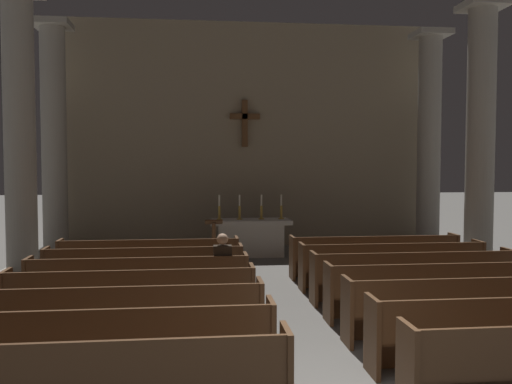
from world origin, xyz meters
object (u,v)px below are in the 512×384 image
(pew_left_row_7, at_px, (150,260))
(candlestick_inner_right, at_px, (261,211))
(pew_left_row_4, at_px, (132,298))
(lone_worshipper, at_px, (222,268))
(pew_left_row_2, at_px, (109,346))
(pew_right_row_6, at_px, (392,265))
(pew_left_row_6, at_px, (145,270))
(column_right_third, at_px, (480,140))
(column_left_fourth, at_px, (54,143))
(pew_right_row_4, at_px, (440,290))
(candlestick_inner_left, at_px, (240,212))
(lectern, at_px, (214,243))
(column_right_fourth, at_px, (429,144))
(candlestick_outer_right, at_px, (281,211))
(pew_right_row_3, at_px, (474,308))
(altar, at_px, (250,237))
(candlestick_outer_left, at_px, (219,212))
(pew_left_row_3, at_px, (122,319))
(pew_right_row_7, at_px, (374,256))
(column_left_third, at_px, (20,138))
(pew_left_row_5, at_px, (139,283))
(pew_right_row_5, at_px, (413,276))

(pew_left_row_7, xyz_separation_m, candlestick_inner_right, (2.76, 3.10, 0.75))
(pew_left_row_4, relative_size, lone_worshipper, 2.85)
(pew_left_row_2, distance_m, pew_right_row_6, 6.57)
(pew_left_row_6, bearing_deg, pew_left_row_7, 90.00)
(pew_left_row_2, relative_size, pew_right_row_6, 1.00)
(column_right_third, xyz_separation_m, column_left_fourth, (-10.55, 2.89, 0.00))
(pew_right_row_4, bearing_deg, candlestick_inner_right, 108.75)
(candlestick_inner_left, distance_m, lectern, 1.56)
(column_right_fourth, relative_size, candlestick_inner_left, 9.46)
(pew_right_row_6, relative_size, candlestick_outer_right, 5.61)
(lectern, bearing_deg, column_right_third, -10.51)
(pew_right_row_3, distance_m, altar, 7.85)
(candlestick_outer_right, bearing_deg, column_right_fourth, 6.66)
(pew_right_row_3, bearing_deg, candlestick_inner_right, 106.17)
(column_right_third, bearing_deg, pew_right_row_4, -125.20)
(candlestick_outer_left, bearing_deg, pew_right_row_6, -51.65)
(pew_left_row_3, xyz_separation_m, pew_right_row_7, (4.92, 4.36, 0.00))
(column_left_third, relative_size, column_right_third, 1.00)
(pew_left_row_3, bearing_deg, pew_left_row_5, 90.00)
(pew_left_row_3, xyz_separation_m, candlestick_outer_right, (3.31, 7.45, 0.75))
(pew_right_row_6, bearing_deg, candlestick_outer_left, 128.35)
(pew_left_row_5, xyz_separation_m, lectern, (1.42, 4.07, 0.07))
(pew_left_row_6, relative_size, column_right_third, 0.59)
(pew_right_row_3, relative_size, pew_right_row_5, 1.00)
(pew_left_row_3, xyz_separation_m, pew_right_row_3, (4.92, 0.00, 0.00))
(column_left_fourth, bearing_deg, pew_left_row_4, -67.74)
(pew_right_row_4, relative_size, column_right_third, 0.59)
(pew_left_row_5, relative_size, candlestick_inner_left, 5.61)
(candlestick_outer_left, bearing_deg, pew_right_row_3, -66.05)
(pew_right_row_4, height_order, pew_right_row_6, same)
(pew_right_row_3, height_order, column_left_fourth, column_left_fourth)
(pew_right_row_4, xyz_separation_m, candlestick_inner_left, (-2.76, 6.36, 0.75))
(column_left_third, xyz_separation_m, column_right_fourth, (10.55, 2.89, 0.00))
(pew_left_row_7, relative_size, candlestick_outer_right, 5.61)
(pew_left_row_2, distance_m, candlestick_inner_left, 8.84)
(pew_left_row_3, xyz_separation_m, lectern, (1.42, 6.25, 0.07))
(pew_left_row_5, distance_m, candlestick_outer_left, 5.56)
(pew_right_row_4, distance_m, column_left_fourth, 10.68)
(column_left_third, bearing_deg, pew_right_row_4, -27.29)
(candlestick_inner_left, relative_size, candlestick_inner_right, 1.00)
(pew_left_row_6, bearing_deg, altar, 59.55)
(pew_right_row_7, xyz_separation_m, altar, (-2.46, 3.10, 0.06))
(column_right_third, bearing_deg, pew_right_row_6, -147.22)
(pew_right_row_6, relative_size, column_right_fourth, 0.59)
(candlestick_outer_left, xyz_separation_m, lone_worshipper, (-0.17, -5.24, -0.53))
(pew_left_row_4, distance_m, column_right_fourth, 10.68)
(pew_left_row_4, relative_size, pew_left_row_6, 1.00)
(pew_right_row_3, bearing_deg, pew_left_row_6, 146.41)
(pew_left_row_3, xyz_separation_m, pew_left_row_4, (0.00, 1.09, 0.00))
(pew_left_row_3, relative_size, altar, 1.71)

